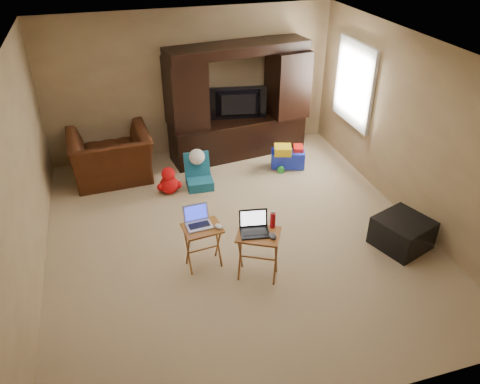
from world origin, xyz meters
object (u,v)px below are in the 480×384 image
object	(u,v)px
laptop_left	(199,218)
plush_toy	(169,180)
push_toy	(288,156)
ottoman	(402,233)
child_rocker	(199,172)
laptop_right	(255,225)
tray_table_right	(258,255)
television	(239,105)
mouse_left	(219,226)
recliner	(111,157)
entertainment_center	(238,102)
tray_table_left	(203,247)
mouse_right	(273,236)
water_bottle	(273,220)

from	to	relation	value
laptop_left	plush_toy	bearing A→B (deg)	88.67
push_toy	ottoman	xyz separation A→B (m)	(0.64, -2.46, -0.01)
child_rocker	laptop_left	xyz separation A→B (m)	(-0.39, -1.86, 0.44)
laptop_right	tray_table_right	bearing A→B (deg)	-17.34
television	mouse_left	distance (m)	3.12
recliner	plush_toy	world-z (taller)	recliner
tray_table_right	mouse_left	bearing A→B (deg)	170.16
entertainment_center	plush_toy	world-z (taller)	entertainment_center
laptop_left	laptop_right	distance (m)	0.70
tray_table_left	tray_table_right	distance (m)	0.70
push_toy	laptop_left	world-z (taller)	laptop_left
child_rocker	mouse_left	size ratio (longest dim) A/B	4.54
television	laptop_right	xyz separation A→B (m)	(-0.75, -3.19, -0.19)
television	mouse_right	xyz separation A→B (m)	(-0.58, -3.33, -0.28)
plush_toy	push_toy	world-z (taller)	plush_toy
push_toy	television	bearing A→B (deg)	150.85
child_rocker	mouse_right	xyz separation A→B (m)	(0.35, -2.39, 0.39)
entertainment_center	water_bottle	xyz separation A→B (m)	(-0.51, -3.17, -0.25)
tray_table_left	mouse_left	bearing A→B (deg)	-26.78
ottoman	tray_table_left	bearing A→B (deg)	172.38
push_toy	tray_table_right	world-z (taller)	tray_table_right
push_toy	laptop_left	xyz separation A→B (m)	(-1.99, -2.08, 0.49)
plush_toy	laptop_left	xyz separation A→B (m)	(0.10, -1.83, 0.48)
entertainment_center	mouse_right	xyz separation A→B (m)	(-0.58, -3.37, -0.32)
water_bottle	push_toy	bearing A→B (deg)	64.06
tray_table_left	laptop_right	size ratio (longest dim) A/B	1.76
water_bottle	child_rocker	bearing A→B (deg)	100.92
television	recliner	distance (m)	2.31
laptop_left	mouse_left	distance (m)	0.26
mouse_left	water_bottle	size ratio (longest dim) A/B	0.61
laptop_right	recliner	bearing A→B (deg)	126.22
child_rocker	ottoman	xyz separation A→B (m)	(2.24, -2.24, -0.07)
television	ottoman	xyz separation A→B (m)	(1.31, -3.18, -0.74)
child_rocker	tray_table_right	size ratio (longest dim) A/B	0.85
ottoman	laptop_left	xyz separation A→B (m)	(-2.63, 0.38, 0.50)
ottoman	tray_table_right	distance (m)	2.02
ottoman	laptop_left	size ratio (longest dim) A/B	2.05
entertainment_center	mouse_left	bearing A→B (deg)	-117.91
tray_table_right	mouse_right	bearing A→B (deg)	-14.67
plush_toy	laptop_right	bearing A→B (deg)	-73.06
push_toy	laptop_right	bearing A→B (deg)	-101.80
water_bottle	ottoman	bearing A→B (deg)	-1.51
entertainment_center	recliner	distance (m)	2.33
push_toy	mouse_left	distance (m)	2.84
push_toy	water_bottle	xyz separation A→B (m)	(-1.17, -2.41, 0.52)
plush_toy	tray_table_right	bearing A→B (deg)	-72.27
recliner	laptop_right	distance (m)	3.29
entertainment_center	water_bottle	size ratio (longest dim) A/B	12.30
child_rocker	water_bottle	xyz separation A→B (m)	(0.42, -2.19, 0.47)
laptop_right	laptop_left	bearing A→B (deg)	155.13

